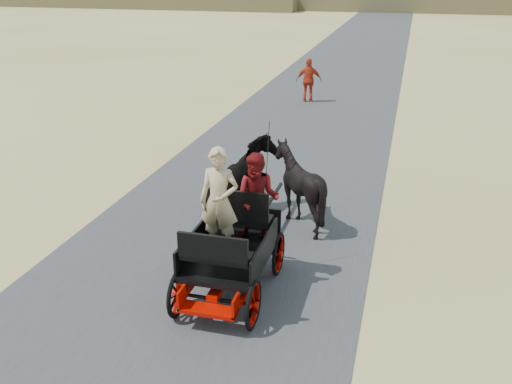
% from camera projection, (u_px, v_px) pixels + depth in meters
% --- Properties ---
extents(ground, '(140.00, 140.00, 0.00)m').
position_uv_depth(ground, '(208.00, 258.00, 10.80)').
color(ground, tan).
extents(road, '(6.00, 140.00, 0.01)m').
position_uv_depth(road, '(208.00, 258.00, 10.80)').
color(road, '#38383A').
rests_on(road, ground).
extents(ridge_far, '(140.00, 6.00, 2.40)m').
position_uv_depth(ridge_far, '(388.00, 0.00, 65.87)').
color(ridge_far, brown).
rests_on(ridge_far, ground).
extents(ridge_near, '(40.00, 4.00, 1.60)m').
position_uv_depth(ridge_near, '(136.00, 2.00, 69.70)').
color(ridge_near, brown).
rests_on(ridge_near, ground).
extents(carriage, '(1.30, 2.40, 0.72)m').
position_uv_depth(carriage, '(231.00, 272.00, 9.60)').
color(carriage, black).
rests_on(carriage, ground).
extents(horse_left, '(0.91, 2.01, 1.70)m').
position_uv_depth(horse_left, '(248.00, 181.00, 12.24)').
color(horse_left, black).
rests_on(horse_left, ground).
extents(horse_right, '(1.37, 1.54, 1.70)m').
position_uv_depth(horse_right, '(299.00, 186.00, 11.97)').
color(horse_right, black).
rests_on(horse_right, ground).
extents(driver_man, '(0.66, 0.43, 1.80)m').
position_uv_depth(driver_man, '(219.00, 201.00, 9.22)').
color(driver_man, tan).
rests_on(driver_man, carriage).
extents(passenger_woman, '(0.77, 0.60, 1.58)m').
position_uv_depth(passenger_woman, '(258.00, 198.00, 9.64)').
color(passenger_woman, '#660C0F').
rests_on(passenger_woman, carriage).
extents(pedestrian, '(1.07, 0.61, 1.73)m').
position_uv_depth(pedestrian, '(309.00, 80.00, 22.66)').
color(pedestrian, '#B72C15').
rests_on(pedestrian, ground).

